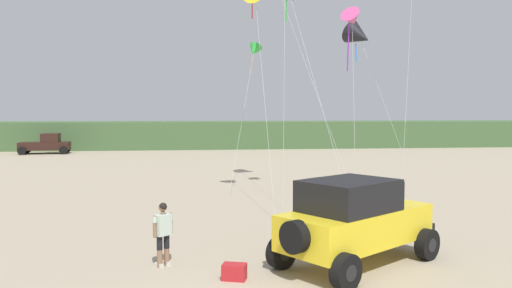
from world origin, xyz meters
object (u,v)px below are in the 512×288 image
at_px(kite_blue_swept, 359,36).
at_px(person_watching, 163,231).
at_px(jeep, 355,219).
at_px(kite_white_parafoil, 254,51).
at_px(distant_pickup, 46,144).
at_px(cooler_box, 234,272).
at_px(kite_yellow_diamond, 352,19).

bearing_deg(kite_blue_swept, person_watching, -129.12).
distance_m(jeep, kite_blue_swept, 13.58).
bearing_deg(kite_white_parafoil, jeep, -87.03).
distance_m(jeep, person_watching, 5.01).
distance_m(distant_pickup, kite_blue_swept, 35.30).
bearing_deg(person_watching, cooler_box, -35.46).
bearing_deg(cooler_box, kite_blue_swept, 76.94).
relative_size(cooler_box, kite_yellow_diamond, 0.07).
bearing_deg(kite_white_parafoil, person_watching, -105.16).
distance_m(cooler_box, distant_pickup, 41.43).
bearing_deg(jeep, kite_blue_swept, 71.22).
relative_size(jeep, kite_yellow_diamond, 0.60).
height_order(distant_pickup, kite_blue_swept, kite_blue_swept).
height_order(distant_pickup, kite_white_parafoil, kite_white_parafoil).
distance_m(person_watching, kite_white_parafoil, 17.21).
bearing_deg(distant_pickup, kite_yellow_diamond, -55.80).
bearing_deg(kite_yellow_diamond, kite_blue_swept, 67.72).
xyz_separation_m(cooler_box, distant_pickup, (-15.40, 38.46, 0.75)).
bearing_deg(distant_pickup, cooler_box, -68.18).
distance_m(kite_yellow_diamond, kite_white_parafoil, 9.17).
xyz_separation_m(cooler_box, kite_yellow_diamond, (5.36, 7.92, 7.52)).
height_order(person_watching, distant_pickup, distant_pickup).
bearing_deg(kite_blue_swept, jeep, -108.78).
height_order(jeep, kite_white_parafoil, kite_white_parafoil).
distance_m(person_watching, distant_pickup, 39.63).
height_order(cooler_box, kite_blue_swept, kite_blue_swept).
distance_m(jeep, kite_yellow_diamond, 9.87).
relative_size(jeep, kite_white_parafoil, 0.62).
bearing_deg(distant_pickup, kite_blue_swept, -49.58).
height_order(cooler_box, distant_pickup, distant_pickup).
relative_size(jeep, distant_pickup, 1.03).
relative_size(person_watching, kite_white_parafoil, 0.21).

